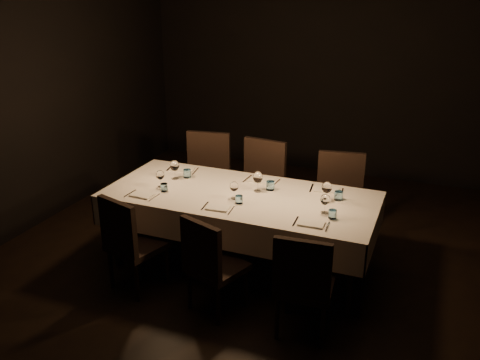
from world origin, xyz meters
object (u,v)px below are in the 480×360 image
at_px(dining_table, 240,201).
at_px(chair_far_right, 339,197).
at_px(chair_near_right, 303,281).
at_px(chair_far_center, 259,184).
at_px(chair_near_left, 129,240).
at_px(chair_far_left, 206,175).
at_px(chair_near_center, 210,261).

distance_m(dining_table, chair_far_right, 1.12).
bearing_deg(chair_near_right, dining_table, -48.60).
height_order(dining_table, chair_far_right, chair_far_right).
bearing_deg(dining_table, chair_far_center, 96.66).
xyz_separation_m(dining_table, chair_far_right, (0.78, 0.78, -0.14)).
xyz_separation_m(chair_near_left, chair_far_right, (1.52, 1.54, 0.04)).
distance_m(dining_table, chair_near_right, 1.19).
relative_size(chair_near_left, chair_far_left, 0.88).
distance_m(chair_far_center, chair_far_right, 0.87).
distance_m(dining_table, chair_near_left, 1.07).
bearing_deg(chair_far_center, dining_table, -76.35).
height_order(chair_near_right, chair_far_right, chair_far_right).
relative_size(dining_table, chair_near_right, 2.81).
height_order(chair_near_left, chair_far_center, chair_far_center).
height_order(chair_near_left, chair_far_left, chair_far_left).
xyz_separation_m(chair_far_left, chair_far_center, (0.64, -0.01, -0.00)).
bearing_deg(chair_far_center, chair_near_right, -52.80).
distance_m(chair_near_center, chair_far_left, 1.78).
height_order(chair_near_right, chair_far_left, chair_far_left).
bearing_deg(chair_near_center, chair_near_left, 16.88).
relative_size(dining_table, chair_near_center, 2.90).
xyz_separation_m(dining_table, chair_far_center, (-0.09, 0.79, -0.13)).
bearing_deg(dining_table, chair_near_left, -134.63).
bearing_deg(chair_far_center, chair_near_center, -77.64).
bearing_deg(chair_far_center, chair_far_left, -173.49).
bearing_deg(chair_near_left, chair_far_center, -95.98).
bearing_deg(chair_near_right, chair_far_right, -92.28).
bearing_deg(chair_far_center, chair_far_right, 6.55).
relative_size(dining_table, chair_far_center, 2.46).
bearing_deg(chair_near_right, chair_far_left, -50.13).
bearing_deg(chair_far_left, dining_table, -56.67).
bearing_deg(chair_far_left, chair_far_center, -9.92).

